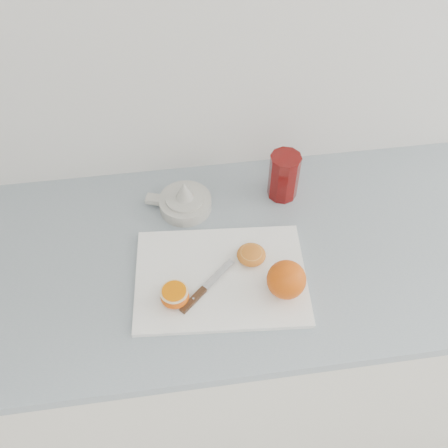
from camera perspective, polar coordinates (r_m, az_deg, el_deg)
name	(u,v)px	position (r m, az deg, el deg)	size (l,w,h in m)	color
counter	(226,337)	(1.58, 0.26, -12.76)	(2.32, 0.64, 0.89)	white
cutting_board	(221,277)	(1.15, -0.36, -6.08)	(0.39, 0.28, 0.01)	white
whole_orange	(286,280)	(1.09, 7.14, -6.33)	(0.09, 0.09, 0.09)	#F04114
half_orange	(175,296)	(1.10, -5.66, -8.14)	(0.06, 0.06, 0.04)	#F04114
squeezed_shell	(251,255)	(1.16, 3.14, -3.52)	(0.07, 0.07, 0.03)	#CB691E
paring_knife	(198,295)	(1.11, -3.00, -8.12)	(0.14, 0.13, 0.01)	#4C2E17
citrus_juicer	(184,201)	(1.27, -4.54, 2.61)	(0.17, 0.13, 0.09)	silver
red_tumbler	(284,177)	(1.29, 6.83, 5.31)	(0.08, 0.08, 0.13)	#660D0B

